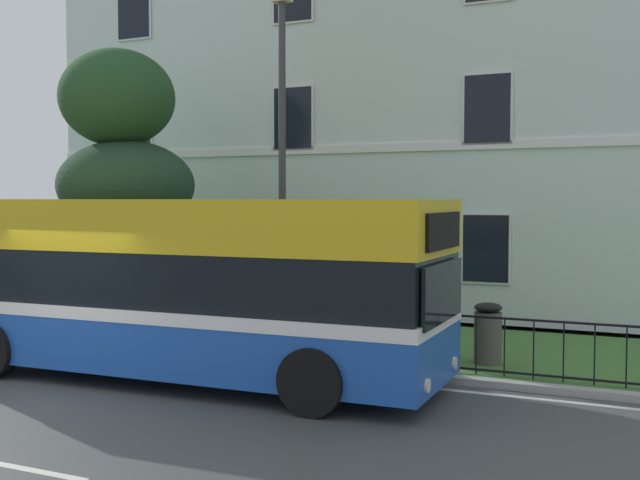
{
  "coord_description": "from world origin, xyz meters",
  "views": [
    {
      "loc": [
        8.63,
        -8.13,
        2.99
      ],
      "look_at": [
        2.43,
        5.44,
        2.21
      ],
      "focal_mm": 43.58,
      "sensor_mm": 36.0,
      "label": 1
    }
  ],
  "objects_px": {
    "single_decker_bus": "(179,285)",
    "litter_bin": "(488,333)",
    "evergreen_tree": "(117,223)",
    "georgian_townhouse": "(439,88)",
    "street_lamp_post": "(282,141)"
  },
  "relations": [
    {
      "from": "single_decker_bus",
      "to": "litter_bin",
      "type": "xyz_separation_m",
      "value": [
        4.52,
        2.76,
        -0.92
      ]
    },
    {
      "from": "evergreen_tree",
      "to": "single_decker_bus",
      "type": "xyz_separation_m",
      "value": [
        4.03,
        -3.35,
        -0.87
      ]
    },
    {
      "from": "georgian_townhouse",
      "to": "evergreen_tree",
      "type": "xyz_separation_m",
      "value": [
        -5.11,
        -8.33,
        -3.8
      ]
    },
    {
      "from": "evergreen_tree",
      "to": "litter_bin",
      "type": "xyz_separation_m",
      "value": [
        8.55,
        -0.6,
        -1.79
      ]
    },
    {
      "from": "georgian_townhouse",
      "to": "single_decker_bus",
      "type": "height_order",
      "value": "georgian_townhouse"
    },
    {
      "from": "evergreen_tree",
      "to": "litter_bin",
      "type": "height_order",
      "value": "evergreen_tree"
    },
    {
      "from": "single_decker_bus",
      "to": "street_lamp_post",
      "type": "relative_size",
      "value": 1.29
    },
    {
      "from": "evergreen_tree",
      "to": "street_lamp_post",
      "type": "xyz_separation_m",
      "value": [
        4.58,
        -0.7,
        1.65
      ]
    },
    {
      "from": "georgian_townhouse",
      "to": "litter_bin",
      "type": "height_order",
      "value": "georgian_townhouse"
    },
    {
      "from": "georgian_townhouse",
      "to": "evergreen_tree",
      "type": "relative_size",
      "value": 3.16
    },
    {
      "from": "evergreen_tree",
      "to": "street_lamp_post",
      "type": "relative_size",
      "value": 0.91
    },
    {
      "from": "georgian_townhouse",
      "to": "single_decker_bus",
      "type": "xyz_separation_m",
      "value": [
        -1.08,
        -11.68,
        -4.67
      ]
    },
    {
      "from": "georgian_townhouse",
      "to": "evergreen_tree",
      "type": "height_order",
      "value": "georgian_townhouse"
    },
    {
      "from": "street_lamp_post",
      "to": "litter_bin",
      "type": "bearing_deg",
      "value": 1.53
    },
    {
      "from": "single_decker_bus",
      "to": "street_lamp_post",
      "type": "bearing_deg",
      "value": 76.84
    }
  ]
}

